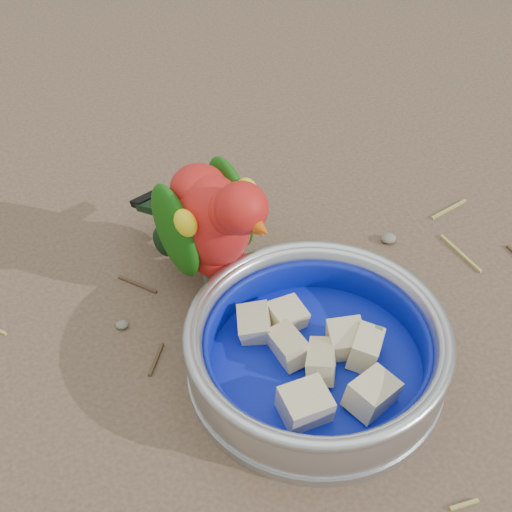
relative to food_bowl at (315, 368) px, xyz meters
name	(u,v)px	position (x,y,z in m)	size (l,w,h in m)	color
ground	(256,485)	(-0.09, -0.09, -0.01)	(60.00, 60.00, 0.00)	brown
food_bowl	(315,368)	(0.00, 0.00, 0.00)	(0.24, 0.24, 0.02)	#B2B2BA
bowl_wall	(317,348)	(0.00, 0.00, 0.03)	(0.24, 0.24, 0.04)	#B2B2BA
fruit_wedges	(317,352)	(0.00, 0.00, 0.02)	(0.14, 0.14, 0.03)	#C7B78B
lory_parrot	(212,231)	(-0.06, 0.14, 0.07)	(0.09, 0.19, 0.16)	red
ground_debris	(220,434)	(-0.10, -0.04, -0.01)	(0.90, 0.80, 0.01)	#A8984A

